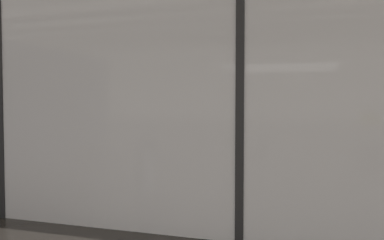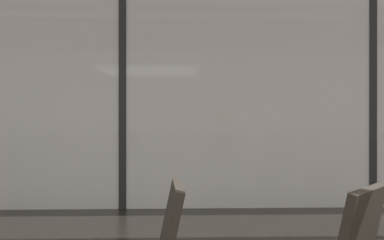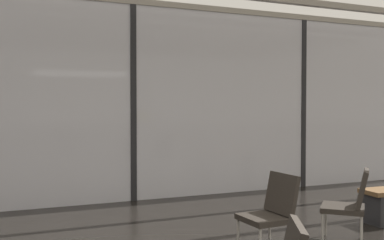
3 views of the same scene
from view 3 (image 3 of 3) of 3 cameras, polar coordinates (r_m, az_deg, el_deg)
glass_curtain_wall at (r=7.77m, az=-7.46°, el=2.13°), size 14.00×0.08×3.33m
window_mullion_1 at (r=7.77m, az=-7.46°, el=2.13°), size 0.10×0.12×3.33m
window_mullion_2 at (r=9.34m, az=13.70°, el=2.01°), size 0.10×0.12×3.33m
parked_airplane at (r=12.60m, az=-13.76°, el=4.63°), size 12.59×4.53×4.53m
lounge_chair_1 at (r=5.06m, az=10.04°, el=-10.95°), size 0.55×0.51×0.87m
lounge_chair_3 at (r=5.70m, az=19.34°, el=-9.58°), size 0.71×0.71×0.87m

